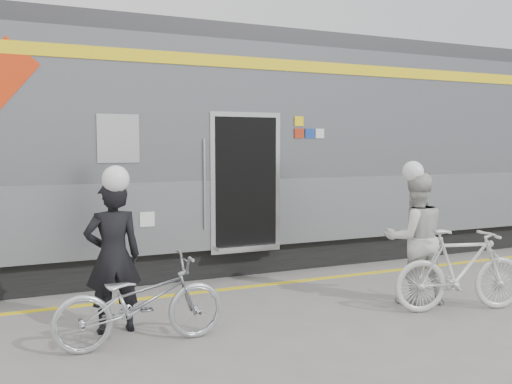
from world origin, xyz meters
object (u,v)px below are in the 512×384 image
man (113,257)px  bicycle_right (461,270)px  woman (415,238)px  bicycle_left (141,301)px

man → bicycle_right: size_ratio=0.98×
man → woman: size_ratio=0.99×
woman → man: bearing=8.1°
man → bicycle_left: bearing=109.6°
man → woman: bearing=173.2°
man → bicycle_left: 0.71m
man → bicycle_left: size_ratio=0.95×
man → bicycle_right: man is taller
man → bicycle_left: (0.20, -0.55, -0.39)m
bicycle_right → bicycle_left: bearing=98.3°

